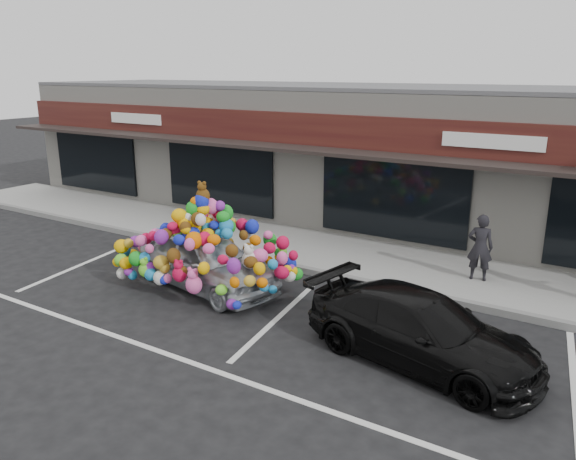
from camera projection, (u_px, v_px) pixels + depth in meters
The scene contains 11 objects.
ground at pixel (174, 289), 12.73m from camera, with size 90.00×90.00×0.00m, color black.
shop_building at pixel (343, 150), 19.01m from camera, with size 24.00×7.20×4.31m.
sidewalk at pixel (271, 242), 15.97m from camera, with size 26.00×3.00×0.15m, color #9A9A95.
kerb at pixel (240, 256), 14.75m from camera, with size 26.00×0.18×0.16m, color slate.
parking_stripe_left at pixel (87, 262), 14.52m from camera, with size 0.12×4.40×0.01m, color silver.
parking_stripe_mid at pixel (283, 314), 11.47m from camera, with size 0.12×4.40×0.01m, color silver.
parking_stripe_right at pixel (575, 391), 8.72m from camera, with size 0.12×4.40×0.01m, color silver.
lane_line at pixel (168, 354), 9.84m from camera, with size 14.00×0.12×0.01m, color silver.
toy_car at pixel (207, 254), 12.63m from camera, with size 2.78×4.32×2.35m.
black_sedan at pixel (421, 329), 9.45m from camera, with size 4.12×1.67×1.19m, color black.
pedestrian_a at pixel (480, 247), 12.72m from camera, with size 0.56×0.37×1.55m, color #242329.
Camera 1 is at (8.48, -8.69, 4.83)m, focal length 35.00 mm.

